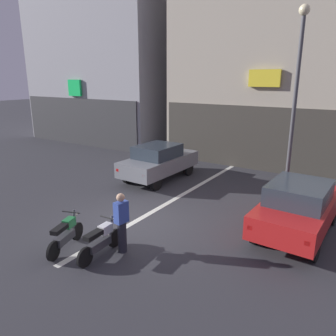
# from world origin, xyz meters

# --- Properties ---
(ground_plane) EXTENTS (120.00, 120.00, 0.00)m
(ground_plane) POSITION_xyz_m (0.00, 0.00, 0.00)
(ground_plane) COLOR #333338
(lane_centre_line) EXTENTS (0.20, 18.00, 0.01)m
(lane_centre_line) POSITION_xyz_m (0.00, 6.00, 0.00)
(lane_centre_line) COLOR silver
(lane_centre_line) RESTS_ON ground
(building_corner_left) EXTENTS (10.86, 9.32, 12.49)m
(building_corner_left) POSITION_xyz_m (-11.31, 12.48, 6.23)
(building_corner_left) COLOR #9E9EA3
(building_corner_left) RESTS_ON ground
(building_mid_block) EXTENTS (10.65, 8.35, 13.82)m
(building_mid_block) POSITION_xyz_m (1.06, 12.48, 6.90)
(building_mid_block) COLOR #B2A893
(building_mid_block) RESTS_ON ground
(car_grey_crossing_near) EXTENTS (1.86, 4.14, 1.64)m
(car_grey_crossing_near) POSITION_xyz_m (-1.96, 4.31, 0.89)
(car_grey_crossing_near) COLOR black
(car_grey_crossing_near) RESTS_ON ground
(car_red_parked_kerbside) EXTENTS (1.90, 4.16, 1.64)m
(car_red_parked_kerbside) POSITION_xyz_m (4.57, 2.15, 0.89)
(car_red_parked_kerbside) COLOR black
(car_red_parked_kerbside) RESTS_ON ground
(car_blue_down_street) EXTENTS (1.86, 4.14, 1.64)m
(car_blue_down_street) POSITION_xyz_m (1.70, 12.38, 0.89)
(car_blue_down_street) COLOR black
(car_blue_down_street) RESTS_ON ground
(street_lamp) EXTENTS (0.36, 0.36, 6.86)m
(street_lamp) POSITION_xyz_m (3.62, 4.69, 4.17)
(street_lamp) COLOR #47474C
(street_lamp) RESTS_ON ground
(motorcycle_green_row_leftmost) EXTENTS (0.66, 1.61, 0.98)m
(motorcycle_green_row_leftmost) POSITION_xyz_m (-0.47, -2.25, 0.46)
(motorcycle_green_row_leftmost) COLOR black
(motorcycle_green_row_leftmost) RESTS_ON ground
(motorcycle_white_row_left_mid) EXTENTS (0.55, 1.67, 0.98)m
(motorcycle_white_row_left_mid) POSITION_xyz_m (0.58, -1.98, 0.46)
(motorcycle_white_row_left_mid) COLOR black
(motorcycle_white_row_left_mid) RESTS_ON ground
(person_by_motorcycles) EXTENTS (0.26, 0.38, 1.67)m
(person_by_motorcycles) POSITION_xyz_m (0.90, -1.50, 0.86)
(person_by_motorcycles) COLOR #23232D
(person_by_motorcycles) RESTS_ON ground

